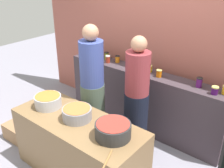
# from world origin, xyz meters

# --- Properties ---
(ground) EXTENTS (12.00, 12.00, 0.00)m
(ground) POSITION_xyz_m (0.00, 0.00, 0.00)
(ground) COLOR gray
(storefront_wall) EXTENTS (4.80, 0.12, 3.00)m
(storefront_wall) POSITION_xyz_m (0.00, 1.45, 1.50)
(storefront_wall) COLOR #A5594C
(storefront_wall) RESTS_ON ground
(display_shelf) EXTENTS (2.70, 0.36, 0.99)m
(display_shelf) POSITION_xyz_m (0.00, 1.10, 0.49)
(display_shelf) COLOR #3D3239
(display_shelf) RESTS_ON ground
(prep_table) EXTENTS (1.70, 0.70, 0.81)m
(prep_table) POSITION_xyz_m (0.00, -0.30, 0.40)
(prep_table) COLOR olive
(prep_table) RESTS_ON ground
(preserve_jar_0) EXTENTS (0.08, 0.08, 0.11)m
(preserve_jar_0) POSITION_xyz_m (-1.22, 1.03, 1.04)
(preserve_jar_0) COLOR #412A60
(preserve_jar_0) RESTS_ON display_shelf
(preserve_jar_1) EXTENTS (0.07, 0.07, 0.11)m
(preserve_jar_1) POSITION_xyz_m (-0.91, 1.10, 1.04)
(preserve_jar_1) COLOR gold
(preserve_jar_1) RESTS_ON display_shelf
(preserve_jar_2) EXTENTS (0.07, 0.07, 0.13)m
(preserve_jar_2) POSITION_xyz_m (-0.77, 1.15, 1.05)
(preserve_jar_2) COLOR olive
(preserve_jar_2) RESTS_ON display_shelf
(preserve_jar_3) EXTENTS (0.07, 0.07, 0.12)m
(preserve_jar_3) POSITION_xyz_m (-0.66, 1.05, 1.05)
(preserve_jar_3) COLOR #A83421
(preserve_jar_3) RESTS_ON display_shelf
(preserve_jar_4) EXTENTS (0.07, 0.07, 0.11)m
(preserve_jar_4) POSITION_xyz_m (-0.55, 1.16, 1.04)
(preserve_jar_4) COLOR orange
(preserve_jar_4) RESTS_ON display_shelf
(preserve_jar_5) EXTENTS (0.09, 0.09, 0.12)m
(preserve_jar_5) POSITION_xyz_m (-0.10, 1.10, 1.05)
(preserve_jar_5) COLOR #3F285F
(preserve_jar_5) RESTS_ON display_shelf
(preserve_jar_6) EXTENTS (0.08, 0.08, 0.10)m
(preserve_jar_6) POSITION_xyz_m (0.08, 1.15, 1.04)
(preserve_jar_6) COLOR yellow
(preserve_jar_6) RESTS_ON display_shelf
(preserve_jar_7) EXTENTS (0.08, 0.08, 0.11)m
(preserve_jar_7) POSITION_xyz_m (0.29, 1.07, 1.04)
(preserve_jar_7) COLOR orange
(preserve_jar_7) RESTS_ON display_shelf
(preserve_jar_8) EXTENTS (0.08, 0.08, 0.14)m
(preserve_jar_8) POSITION_xyz_m (0.87, 1.11, 1.06)
(preserve_jar_8) COLOR #52175D
(preserve_jar_8) RESTS_ON display_shelf
(preserve_jar_9) EXTENTS (0.09, 0.09, 0.11)m
(preserve_jar_9) POSITION_xyz_m (1.11, 1.04, 1.04)
(preserve_jar_9) COLOR #3E1053
(preserve_jar_9) RESTS_ON display_shelf
(cooking_pot_left) EXTENTS (0.34, 0.34, 0.16)m
(cooking_pot_left) POSITION_xyz_m (-0.53, -0.30, 0.89)
(cooking_pot_left) COLOR #B7B7BC
(cooking_pot_left) RESTS_ON prep_table
(cooking_pot_center) EXTENTS (0.35, 0.35, 0.15)m
(cooking_pot_center) POSITION_xyz_m (-0.03, -0.27, 0.88)
(cooking_pot_center) COLOR gray
(cooking_pot_center) RESTS_ON prep_table
(cooking_pot_right) EXTENTS (0.39, 0.39, 0.17)m
(cooking_pot_right) POSITION_xyz_m (0.52, -0.27, 0.89)
(cooking_pot_right) COLOR #2D2D2D
(cooking_pot_right) RESTS_ON prep_table
(wooden_spoon) EXTENTS (0.12, 0.27, 0.02)m
(wooden_spoon) POSITION_xyz_m (0.71, -0.59, 0.82)
(wooden_spoon) COLOR #9E703D
(wooden_spoon) RESTS_ON prep_table
(cook_with_tongs) EXTENTS (0.34, 0.34, 1.82)m
(cook_with_tongs) POSITION_xyz_m (-0.28, 0.26, 0.83)
(cook_with_tongs) COLOR #475747
(cook_with_tongs) RESTS_ON ground
(cook_in_cap) EXTENTS (0.33, 0.33, 1.71)m
(cook_in_cap) POSITION_xyz_m (0.28, 0.53, 0.78)
(cook_in_cap) COLOR black
(cook_in_cap) RESTS_ON ground
(bread_crate) EXTENTS (0.40, 0.33, 0.25)m
(bread_crate) POSITION_xyz_m (-1.29, -0.38, 0.12)
(bread_crate) COLOR #9A724D
(bread_crate) RESTS_ON ground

